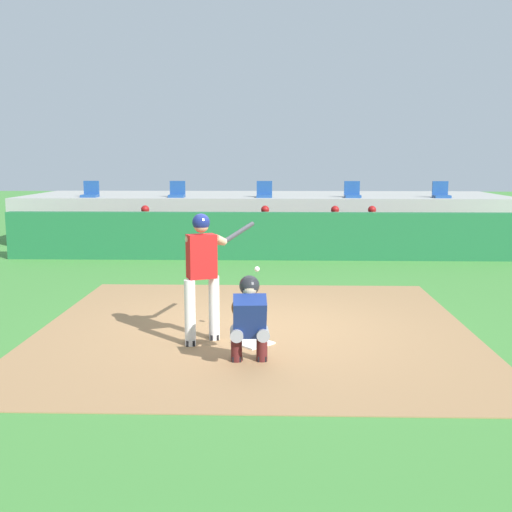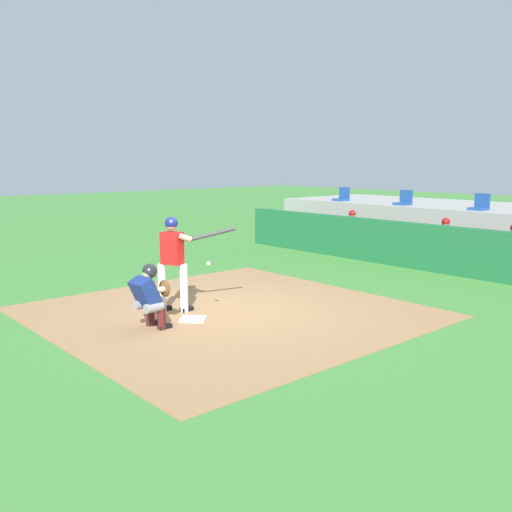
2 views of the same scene
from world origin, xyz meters
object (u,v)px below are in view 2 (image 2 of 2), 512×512
Objects in this scene: batter_at_plate at (174,258)px; stadium_seat_0 at (342,197)px; dugout_player_1 at (442,241)px; stadium_seat_2 at (480,205)px; dugout_player_2 at (511,249)px; catcher_crouched at (151,294)px; home_plate at (193,319)px; dugout_player_0 at (349,230)px; stadium_seat_1 at (404,201)px.

batter_at_plate is 11.08m from stadium_seat_0.
dugout_player_1 is (0.73, 8.07, -0.36)m from batter_at_plate.
dugout_player_1 is 2.21m from stadium_seat_2.
stadium_seat_0 is at bearing 164.03° from dugout_player_2.
catcher_crouched is (0.66, -0.90, -0.43)m from batter_at_plate.
dugout_player_1 is at bearing 180.00° from dugout_player_2.
catcher_crouched is 1.18× the size of dugout_player_2.
dugout_player_2 is at bearing 76.79° from home_plate.
dugout_player_0 is (-2.49, 8.07, -0.36)m from batter_at_plate.
stadium_seat_2 is (0.02, 11.01, 0.93)m from catcher_crouched.
stadium_seat_2 is at bearing 89.89° from catcher_crouched.
stadium_seat_1 is at bearing 100.75° from batter_at_plate.
stadium_seat_1 is at bearing 74.35° from dugout_player_0.
dugout_player_0 is 1.00× the size of dugout_player_2.
dugout_player_0 is 2.71× the size of stadium_seat_0.
dugout_player_2 is 2.71× the size of stadium_seat_0.
dugout_player_2 is (1.93, 8.98, 0.06)m from catcher_crouched.
catcher_crouched is 1.18× the size of dugout_player_1.
home_plate is at bearing -62.94° from stadium_seat_0.
dugout_player_0 is at bearing 109.33° from catcher_crouched.
catcher_crouched is at bearing -102.15° from dugout_player_2.
catcher_crouched is at bearing -70.67° from dugout_player_0.
stadium_seat_2 is at bearing 0.00° from stadium_seat_0.
catcher_crouched is 9.51m from dugout_player_0.
home_plate is at bearing -75.67° from stadium_seat_1.
dugout_player_1 is at bearing 84.83° from batter_at_plate.
dugout_player_1 is 5.70m from stadium_seat_0.
dugout_player_0 is at bearing -105.65° from stadium_seat_1.
dugout_player_1 and dugout_player_2 have the same top height.
stadium_seat_2 is (0.00, 10.18, 1.51)m from home_plate.
home_plate is at bearing -90.00° from stadium_seat_2.
catcher_crouched is at bearing -53.85° from batter_at_plate.
dugout_player_0 is 3.00m from stadium_seat_0.
stadium_seat_1 is at bearing 155.73° from dugout_player_2.
stadium_seat_1 is 1.00× the size of stadium_seat_2.
dugout_player_2 is 5.02m from stadium_seat_1.
home_plate is 8.39m from dugout_player_2.
dugout_player_1 reaches higher than home_plate.
stadium_seat_2 is (-1.91, 2.03, 0.86)m from dugout_player_2.
dugout_player_2 is at bearing -15.97° from stadium_seat_0.
catcher_crouched is 8.98m from dugout_player_1.
home_plate is 0.29× the size of catcher_crouched.
home_plate is at bearing 88.51° from catcher_crouched.
stadium_seat_1 is (-2.60, 10.18, 1.51)m from home_plate.
dugout_player_0 is 2.28m from stadium_seat_1.
catcher_crouched is at bearing -90.45° from dugout_player_1.
stadium_seat_2 reaches higher than dugout_player_2.
batter_at_plate is at bearing 173.99° from home_plate.
dugout_player_0 is at bearing 111.27° from home_plate.
batter_at_plate is 1.39× the size of dugout_player_1.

